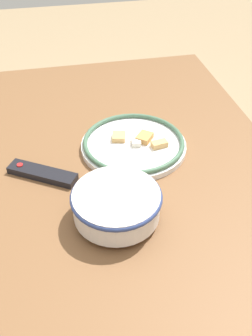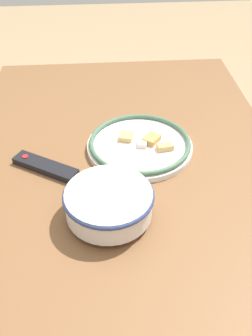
% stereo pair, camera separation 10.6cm
% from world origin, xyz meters
% --- Properties ---
extents(ground_plane, '(8.00, 8.00, 0.00)m').
position_xyz_m(ground_plane, '(0.00, 0.00, 0.00)').
color(ground_plane, '#9E8460').
extents(dining_table, '(1.43, 0.93, 0.75)m').
position_xyz_m(dining_table, '(0.00, 0.00, 0.67)').
color(dining_table, brown).
rests_on(dining_table, ground_plane).
extents(noodle_bowl, '(0.22, 0.22, 0.08)m').
position_xyz_m(noodle_bowl, '(-0.19, 0.06, 0.80)').
color(noodle_bowl, silver).
rests_on(noodle_bowl, dining_table).
extents(food_plate, '(0.32, 0.32, 0.04)m').
position_xyz_m(food_plate, '(0.09, -0.05, 0.77)').
color(food_plate, white).
rests_on(food_plate, dining_table).
extents(tv_remote, '(0.15, 0.20, 0.02)m').
position_xyz_m(tv_remote, '(0.01, 0.23, 0.76)').
color(tv_remote, black).
rests_on(tv_remote, dining_table).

